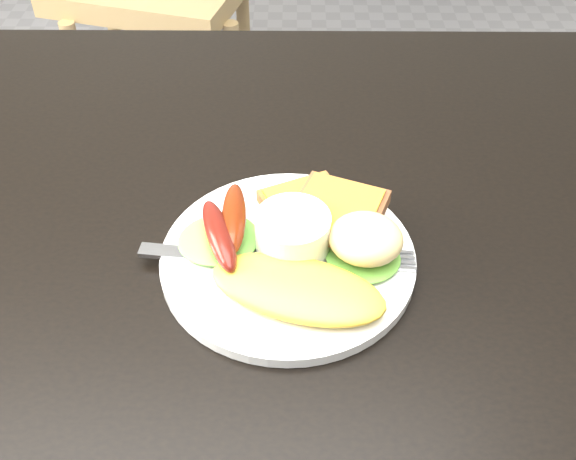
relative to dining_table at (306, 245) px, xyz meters
The scene contains 13 objects.
dining_table is the anchor object (origin of this frame).
person 0.64m from the dining_table, 128.04° to the left, with size 0.51×0.34×1.43m, color navy.
plate 0.05m from the dining_table, 111.75° to the right, with size 0.23×0.23×0.01m, color white.
lettuce_left 0.09m from the dining_table, 160.34° to the right, with size 0.08×0.07×0.01m, color #629A39.
lettuce_right 0.08m from the dining_table, 46.09° to the right, with size 0.07×0.06×0.01m, color #568C20.
omelette 0.10m from the dining_table, 95.18° to the right, with size 0.15×0.07×0.02m, color #F7C046.
sausage_a 0.10m from the dining_table, 152.94° to the right, with size 0.02×0.09×0.02m, color #5C120C.
sausage_b 0.09m from the dining_table, 165.53° to the right, with size 0.02×0.09×0.02m, color #682D07.
ramekin 0.06m from the dining_table, 110.24° to the right, with size 0.07×0.07×0.04m, color white.
toast_a 0.04m from the dining_table, 81.99° to the left, with size 0.08×0.08×0.01m, color brown.
toast_b 0.06m from the dining_table, 14.63° to the right, with size 0.08×0.08×0.01m, color brown.
potato_salad 0.09m from the dining_table, 42.28° to the right, with size 0.07×0.06×0.04m, color #F4E5AB.
fork 0.09m from the dining_table, 139.43° to the right, with size 0.18×0.01×0.00m, color #ADAFB7.
Camera 1 is at (-0.01, -0.46, 1.20)m, focal length 42.00 mm.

